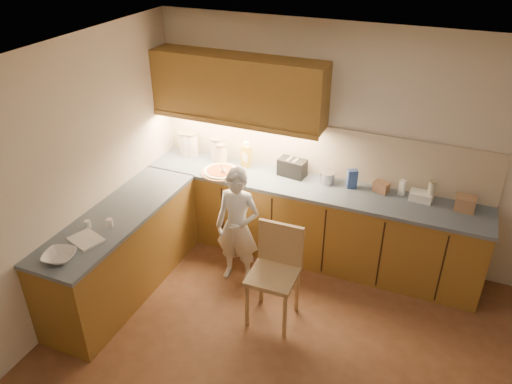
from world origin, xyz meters
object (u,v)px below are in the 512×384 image
at_px(toaster, 292,168).
at_px(oil_jug, 246,155).
at_px(child, 238,227).
at_px(wooden_chair, 276,267).
at_px(pizza_on_board, 221,172).

bearing_deg(toaster, oil_jug, -173.63).
height_order(child, wooden_chair, child).
xyz_separation_m(pizza_on_board, wooden_chair, (1.03, -0.93, -0.37)).
bearing_deg(wooden_chair, pizza_on_board, 136.87).
xyz_separation_m(wooden_chair, oil_jug, (-0.83, 1.20, 0.49)).
distance_m(child, oil_jug, 0.97).
xyz_separation_m(child, wooden_chair, (0.56, -0.36, -0.08)).
bearing_deg(child, toaster, 68.68).
distance_m(oil_jug, toaster, 0.57).
bearing_deg(toaster, pizza_on_board, -153.54).
bearing_deg(child, oil_jug, 106.13).
height_order(pizza_on_board, toaster, toaster).
relative_size(pizza_on_board, child, 0.34).
height_order(wooden_chair, toaster, toaster).
bearing_deg(pizza_on_board, child, -50.70).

